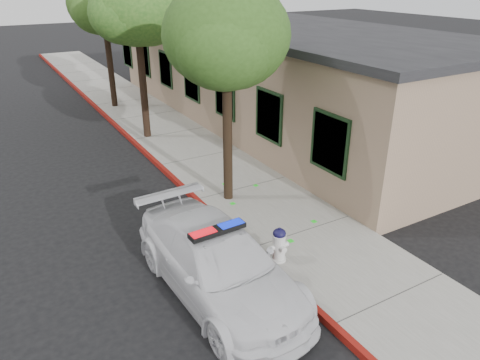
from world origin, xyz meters
name	(u,v)px	position (x,y,z in m)	size (l,w,h in m)	color
ground	(249,254)	(0.00, 0.00, 0.00)	(120.00, 120.00, 0.00)	black
sidewalk	(243,190)	(1.60, 3.00, 0.07)	(3.20, 60.00, 0.15)	gray
red_curb	(198,201)	(0.06, 3.00, 0.08)	(0.14, 60.00, 0.16)	maroon
clapboard_building	(273,73)	(6.69, 9.00, 2.13)	(7.30, 20.89, 4.24)	#947A61
police_car	(218,263)	(-1.28, -0.87, 0.73)	(2.23, 5.06, 1.57)	silver
fire_hydrant	(279,244)	(0.35, -0.74, 0.57)	(0.48, 0.41, 0.84)	silver
street_tree_near	(227,40)	(0.90, 2.63, 4.62)	(3.27, 3.39, 6.00)	black
street_tree_mid	(137,11)	(0.74, 9.16, 4.93)	(3.59, 3.32, 6.35)	black
street_tree_far	(104,7)	(0.94, 14.35, 4.76)	(3.37, 3.28, 6.14)	black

